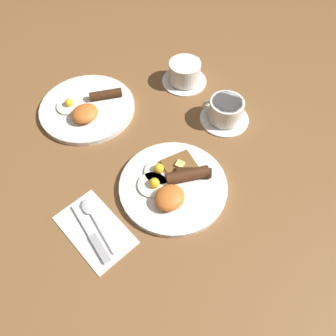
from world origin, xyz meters
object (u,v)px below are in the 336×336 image
at_px(breakfast_plate_near, 174,185).
at_px(breakfast_plate_far, 88,107).
at_px(teacup_far, 185,73).
at_px(teacup_near, 225,111).
at_px(spoon, 91,212).
at_px(knife, 92,236).

bearing_deg(breakfast_plate_near, breakfast_plate_far, 89.94).
bearing_deg(teacup_far, teacup_near, -98.90).
bearing_deg(teacup_far, breakfast_plate_far, 160.96).
height_order(breakfast_plate_far, spoon, breakfast_plate_far).
bearing_deg(breakfast_plate_near, teacup_near, 14.43).
bearing_deg(breakfast_plate_far, spoon, -123.94).
distance_m(teacup_near, spoon, 0.46).
bearing_deg(breakfast_plate_near, knife, 172.44).
distance_m(breakfast_plate_near, breakfast_plate_far, 0.36).
xyz_separation_m(breakfast_plate_far, spoon, (-0.19, -0.29, -0.00)).
distance_m(breakfast_plate_near, teacup_far, 0.40).
relative_size(breakfast_plate_far, teacup_far, 1.98).
distance_m(teacup_far, knife, 0.57).
bearing_deg(knife, teacup_far, -57.55).
height_order(breakfast_plate_far, knife, breakfast_plate_far).
height_order(breakfast_plate_near, teacup_far, teacup_far).
distance_m(breakfast_plate_near, knife, 0.23).
bearing_deg(teacup_near, knife, -175.51).
height_order(breakfast_plate_near, spoon, breakfast_plate_near).
bearing_deg(breakfast_plate_near, teacup_far, 41.57).
bearing_deg(teacup_near, breakfast_plate_far, 131.83).
xyz_separation_m(breakfast_plate_near, spoon, (-0.19, 0.08, -0.01)).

